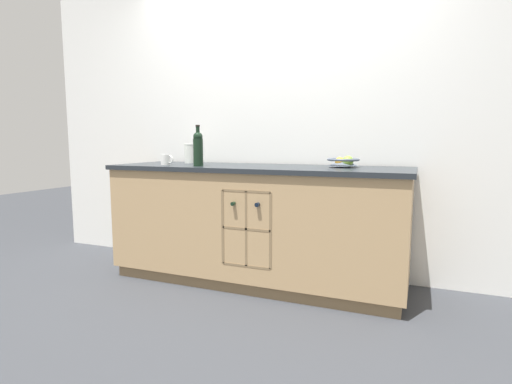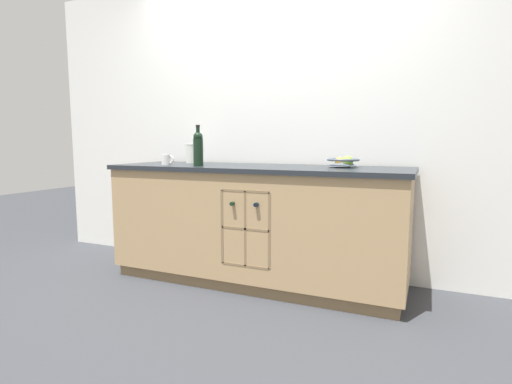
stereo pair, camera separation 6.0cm
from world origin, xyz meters
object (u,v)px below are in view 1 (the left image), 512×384
fruit_bowl (343,162)px  ceramic_mug (166,160)px  white_pitcher (191,153)px  standing_wine_bottle (198,148)px

fruit_bowl → ceramic_mug: bearing=-171.2°
white_pitcher → standing_wine_bottle: (0.30, -0.38, 0.05)m
white_pitcher → ceramic_mug: white_pitcher is taller
white_pitcher → standing_wine_bottle: standing_wine_bottle is taller
fruit_bowl → white_pitcher: white_pitcher is taller
white_pitcher → ceramic_mug: 0.33m
ceramic_mug → standing_wine_bottle: bearing=-9.9°
standing_wine_bottle → fruit_bowl: bearing=14.6°
fruit_bowl → standing_wine_bottle: size_ratio=0.74×
white_pitcher → ceramic_mug: size_ratio=1.52×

